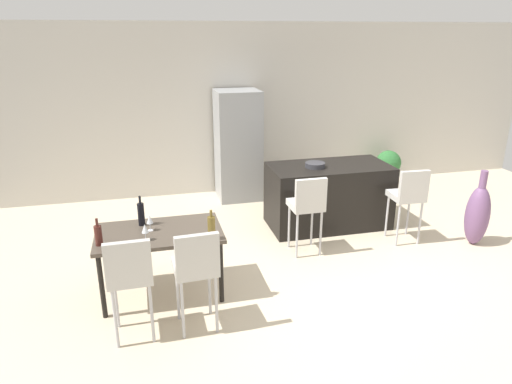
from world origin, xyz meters
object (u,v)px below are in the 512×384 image
at_px(fruit_bowl, 315,165).
at_px(potted_plant, 388,165).
at_px(bar_chair_middle, 409,194).
at_px(dining_table, 159,238).
at_px(wine_glass_right, 150,220).
at_px(refrigerator, 238,145).
at_px(dining_chair_far, 196,265).
at_px(wine_bottle_far, 98,235).
at_px(floor_vase, 477,215).
at_px(kitchen_island, 328,196).
at_px(bar_chair_left, 307,203).
at_px(wine_bottle_end, 141,214).
at_px(wine_glass_left, 145,229).
at_px(wine_bottle_middle, 212,228).
at_px(dining_chair_near, 130,273).

xyz_separation_m(fruit_bowl, potted_plant, (2.06, 1.54, -0.56)).
height_order(bar_chair_middle, dining_table, bar_chair_middle).
height_order(wine_glass_right, refrigerator, refrigerator).
bearing_deg(refrigerator, dining_chair_far, -107.70).
distance_m(dining_chair_far, fruit_bowl, 2.84).
height_order(wine_bottle_far, floor_vase, floor_vase).
xyz_separation_m(kitchen_island, bar_chair_left, (-0.63, -0.81, 0.24)).
relative_size(wine_bottle_far, wine_glass_right, 1.62).
relative_size(wine_bottle_end, wine_glass_left, 1.93).
bearing_deg(kitchen_island, wine_bottle_end, -157.09).
relative_size(dining_table, wine_glass_left, 7.57).
xyz_separation_m(floor_vase, potted_plant, (0.13, 2.59, -0.03)).
bearing_deg(wine_bottle_middle, refrigerator, 73.61).
distance_m(wine_bottle_middle, refrigerator, 3.31).
height_order(kitchen_island, dining_chair_near, dining_chair_near).
xyz_separation_m(refrigerator, floor_vase, (2.72, -2.60, -0.50)).
height_order(dining_table, wine_bottle_far, wine_bottle_far).
relative_size(bar_chair_left, wine_bottle_end, 3.13).
xyz_separation_m(wine_glass_right, floor_vase, (4.26, 0.20, -0.44)).
bearing_deg(wine_glass_right, fruit_bowl, 28.29).
bearing_deg(wine_bottle_middle, bar_chair_middle, 17.17).
height_order(wine_glass_right, floor_vase, floor_vase).
xyz_separation_m(bar_chair_left, dining_chair_far, (-1.56, -1.28, 0.00)).
bearing_deg(wine_bottle_middle, wine_glass_left, 167.79).
xyz_separation_m(dining_table, fruit_bowl, (2.24, 1.30, 0.29)).
xyz_separation_m(wine_bottle_far, wine_glass_right, (0.50, 0.24, 0.02)).
height_order(dining_table, refrigerator, refrigerator).
relative_size(wine_bottle_middle, floor_vase, 0.31).
distance_m(refrigerator, floor_vase, 3.80).
height_order(dining_table, wine_bottle_end, wine_bottle_end).
xyz_separation_m(kitchen_island, refrigerator, (-1.03, 1.51, 0.46)).
distance_m(dining_chair_near, wine_bottle_far, 0.65).
relative_size(wine_bottle_far, potted_plant, 0.43).
bearing_deg(wine_bottle_middle, bar_chair_left, 32.50).
distance_m(bar_chair_left, wine_glass_right, 2.01).
xyz_separation_m(kitchen_island, wine_bottle_middle, (-1.97, -1.67, 0.41)).
bearing_deg(wine_glass_left, refrigerator, 62.39).
xyz_separation_m(dining_table, dining_chair_far, (0.30, -0.75, 0.03)).
xyz_separation_m(bar_chair_middle, wine_bottle_far, (-3.87, -0.72, 0.15)).
relative_size(bar_chair_left, refrigerator, 0.57).
relative_size(wine_glass_right, fruit_bowl, 0.62).
bearing_deg(wine_glass_left, kitchen_island, 30.20).
relative_size(wine_bottle_far, wine_bottle_middle, 0.89).
bearing_deg(bar_chair_left, dining_chair_far, -140.58).
bearing_deg(wine_bottle_end, wine_bottle_far, -135.48).
relative_size(dining_chair_near, wine_bottle_end, 3.13).
bearing_deg(dining_chair_near, floor_vase, 12.60).
relative_size(floor_vase, potted_plant, 1.58).
xyz_separation_m(wine_glass_right, fruit_bowl, (2.33, 1.25, 0.09)).
relative_size(wine_bottle_far, floor_vase, 0.27).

